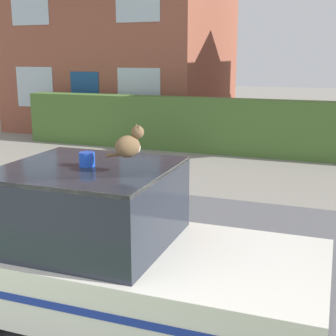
{
  "coord_description": "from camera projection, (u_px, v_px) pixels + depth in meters",
  "views": [
    {
      "loc": [
        3.0,
        -1.11,
        2.58
      ],
      "look_at": [
        0.73,
        4.85,
        1.05
      ],
      "focal_mm": 50.0,
      "sensor_mm": 36.0,
      "label": 1
    }
  ],
  "objects": [
    {
      "name": "road_strip",
      "position": [
        96.0,
        252.0,
        6.32
      ],
      "size": [
        28.0,
        5.89,
        0.01
      ],
      "primitive_type": "cube",
      "color": "#5B5B60",
      "rests_on": "ground"
    },
    {
      "name": "police_car",
      "position": [
        111.0,
        252.0,
        4.63
      ],
      "size": [
        3.93,
        1.74,
        1.67
      ],
      "rotation": [
        0.0,
        0.0,
        0.01
      ],
      "color": "black",
      "rests_on": "road_strip"
    },
    {
      "name": "garden_hedge",
      "position": [
        264.0,
        128.0,
        12.24
      ],
      "size": [
        14.17,
        0.66,
        1.48
      ],
      "primitive_type": "cube",
      "color": "#4C7233",
      "rests_on": "ground"
    },
    {
      "name": "cat",
      "position": [
        130.0,
        144.0,
        4.22
      ],
      "size": [
        0.34,
        0.28,
        0.3
      ],
      "rotation": [
        0.0,
        0.0,
        0.82
      ],
      "color": "brown",
      "rests_on": "police_car"
    },
    {
      "name": "house_left",
      "position": [
        127.0,
        17.0,
        17.08
      ],
      "size": [
        7.16,
        6.68,
        7.79
      ],
      "color": "#93513D",
      "rests_on": "ground"
    }
  ]
}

